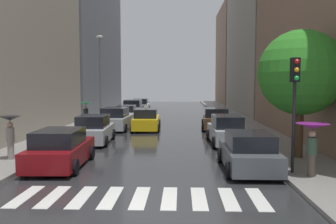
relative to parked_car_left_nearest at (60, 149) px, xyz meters
name	(u,v)px	position (x,y,z in m)	size (l,w,h in m)	color
ground_plane	(168,121)	(3.80, 19.07, -0.77)	(28.00, 72.00, 0.04)	#2B2B2E
sidewalk_left	(100,120)	(-2.70, 19.07, -0.68)	(3.00, 72.00, 0.15)	gray
sidewalk_right	(237,120)	(10.30, 19.07, -0.68)	(3.00, 72.00, 0.15)	gray
crosswalk_stripes	(140,198)	(3.80, -3.89, -0.75)	(7.65, 2.20, 0.01)	silver
building_left_mid	(82,29)	(-7.20, 29.43, 9.49)	(6.00, 21.47, 20.48)	slate
building_right_mid	(263,18)	(14.80, 28.90, 10.56)	(6.00, 20.39, 22.64)	#9E9384
building_right_far	(237,56)	(14.80, 48.06, 7.52)	(6.00, 15.99, 16.55)	#8C6B56
parked_car_left_nearest	(60,149)	(0.00, 0.00, 0.00)	(2.28, 4.49, 1.60)	maroon
parked_car_left_second	(94,130)	(-0.07, 6.04, 0.02)	(2.18, 4.29, 1.66)	#B2B7BF
parked_car_left_third	(116,119)	(0.09, 12.12, 0.05)	(2.25, 4.50, 1.71)	#B2B7BF
parked_car_left_fourth	(127,114)	(0.01, 18.18, -0.03)	(2.07, 4.60, 1.53)	silver
parked_car_left_fifth	(133,108)	(-0.15, 23.77, 0.07)	(2.17, 4.60, 1.78)	#474C51
parked_car_left_sixth	(141,106)	(0.02, 29.61, 0.02)	(2.26, 4.54, 1.66)	silver
parked_car_right_nearest	(249,152)	(7.78, -0.27, -0.02)	(2.13, 4.30, 1.55)	#474C51
parked_car_right_second	(226,131)	(7.68, 6.02, 0.03)	(2.08, 4.52, 1.68)	#B2B7BF
parked_car_right_third	(216,119)	(7.73, 12.78, 0.02)	(2.28, 4.39, 1.65)	brown
taxi_midroad	(146,120)	(2.42, 12.20, 0.01)	(2.19, 4.68, 1.81)	yellow
pedestrian_foreground	(86,109)	(-2.29, 12.56, 0.79)	(0.96, 0.96, 1.93)	gray
pedestrian_near_tree	(312,136)	(9.76, -1.69, 0.87)	(1.17, 1.17, 1.92)	brown
pedestrian_by_kerb	(10,129)	(-2.49, 0.79, 0.75)	(0.91, 0.91, 1.92)	gray
street_tree_right	(301,73)	(10.41, 1.69, 3.23)	(3.81, 3.81, 5.75)	#513823
traffic_light_right_corner	(295,89)	(9.25, -1.18, 2.53)	(0.30, 0.42, 4.30)	black
lamp_post_left	(100,73)	(-1.75, 15.19, 3.61)	(0.60, 0.28, 7.36)	#595B60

